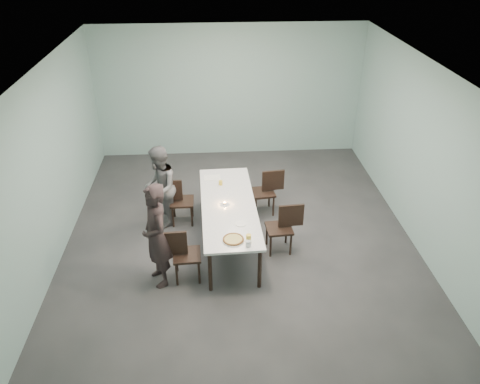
{
  "coord_description": "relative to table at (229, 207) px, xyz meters",
  "views": [
    {
      "loc": [
        -0.44,
        -6.76,
        4.86
      ],
      "look_at": [
        0.0,
        -0.15,
        1.0
      ],
      "focal_mm": 35.0,
      "sensor_mm": 36.0,
      "label": 1
    }
  ],
  "objects": [
    {
      "name": "amber_tumbler",
      "position": [
        -0.11,
        0.68,
        0.1
      ],
      "size": [
        0.07,
        0.07,
        0.08
      ],
      "primitive_type": "cylinder",
      "color": "yellow",
      "rests_on": "table"
    },
    {
      "name": "diner_far",
      "position": [
        -1.19,
        0.64,
        0.07
      ],
      "size": [
        0.58,
        0.75,
        1.52
      ],
      "primitive_type": "imported",
      "rotation": [
        0.0,
        0.0,
        -1.56
      ],
      "color": "slate",
      "rests_on": "ground"
    },
    {
      "name": "ground",
      "position": [
        0.19,
        0.12,
        -0.69
      ],
      "size": [
        7.0,
        7.0,
        0.0
      ],
      "primitive_type": "plane",
      "color": "#333335",
      "rests_on": "ground"
    },
    {
      "name": "diner_near",
      "position": [
        -1.11,
        -0.96,
        0.15
      ],
      "size": [
        0.61,
        0.72,
        1.68
      ],
      "primitive_type": "imported",
      "rotation": [
        0.0,
        0.0,
        -1.18
      ],
      "color": "black",
      "rests_on": "ground"
    },
    {
      "name": "water_tumbler",
      "position": [
        0.23,
        -1.17,
        0.1
      ],
      "size": [
        0.08,
        0.08,
        0.09
      ],
      "primitive_type": "cylinder",
      "color": "silver",
      "rests_on": "table"
    },
    {
      "name": "chair_far_right",
      "position": [
        0.76,
        0.91,
        -0.19
      ],
      "size": [
        0.63,
        0.47,
        0.87
      ],
      "rotation": [
        0.0,
        0.0,
        3.26
      ],
      "color": "black",
      "rests_on": "ground"
    },
    {
      "name": "pizza",
      "position": [
        0.03,
        -1.02,
        0.08
      ],
      "size": [
        0.34,
        0.34,
        0.04
      ],
      "color": "white",
      "rests_on": "table"
    },
    {
      "name": "side_plate",
      "position": [
        0.17,
        -0.59,
        0.06
      ],
      "size": [
        0.18,
        0.18,
        0.01
      ],
      "primitive_type": "cylinder",
      "color": "white",
      "rests_on": "table"
    },
    {
      "name": "chair_far_left",
      "position": [
        -0.9,
        0.67,
        -0.19
      ],
      "size": [
        0.61,
        0.42,
        0.87
      ],
      "rotation": [
        0.0,
        0.0,
        -0.0
      ],
      "color": "black",
      "rests_on": "ground"
    },
    {
      "name": "beer_glass",
      "position": [
        0.25,
        -1.1,
        0.13
      ],
      "size": [
        0.08,
        0.08,
        0.15
      ],
      "primitive_type": "cylinder",
      "color": "yellow",
      "rests_on": "table"
    },
    {
      "name": "menu",
      "position": [
        -0.26,
        0.95,
        0.06
      ],
      "size": [
        0.31,
        0.23,
        0.01
      ],
      "primitive_type": "cube",
      "rotation": [
        0.0,
        0.0,
        0.03
      ],
      "color": "silver",
      "rests_on": "table"
    },
    {
      "name": "chair_near_left",
      "position": [
        -0.76,
        -0.91,
        -0.19
      ],
      "size": [
        0.62,
        0.44,
        0.87
      ],
      "rotation": [
        0.0,
        0.0,
        0.05
      ],
      "color": "black",
      "rests_on": "ground"
    },
    {
      "name": "chair_near_right",
      "position": [
        0.9,
        -0.29,
        -0.19
      ],
      "size": [
        0.62,
        0.45,
        0.87
      ],
      "rotation": [
        0.0,
        0.0,
        3.21
      ],
      "color": "black",
      "rests_on": "ground"
    },
    {
      "name": "tealight",
      "position": [
        -0.06,
        -0.0,
        0.08
      ],
      "size": [
        0.06,
        0.06,
        0.05
      ],
      "color": "silver",
      "rests_on": "table"
    },
    {
      "name": "table",
      "position": [
        0.0,
        0.0,
        0.0
      ],
      "size": [
        0.98,
        2.63,
        0.75
      ],
      "rotation": [
        0.0,
        0.0,
        0.03
      ],
      "color": "white",
      "rests_on": "ground"
    },
    {
      "name": "room_shell",
      "position": [
        0.19,
        0.12,
        1.33
      ],
      "size": [
        6.02,
        7.02,
        3.01
      ],
      "color": "#8EB3AF",
      "rests_on": "ground"
    }
  ]
}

